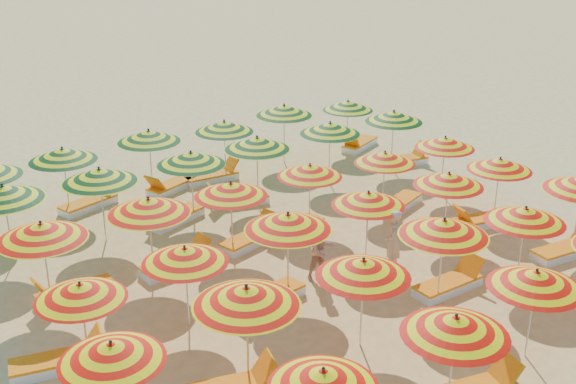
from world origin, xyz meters
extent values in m
plane|color=#F6BF6D|center=(0.00, 0.00, 0.00)|extent=(120.00, 120.00, 0.00)
cone|color=orange|center=(-3.82, -5.98, 1.61)|extent=(1.85, 1.85, 0.33)
sphere|color=black|center=(-3.82, -5.98, 1.80)|extent=(0.06, 0.06, 0.06)
cylinder|color=silver|center=(-1.23, -6.18, 0.92)|extent=(0.03, 0.03, 1.84)
cone|color=orange|center=(-1.23, -6.18, 1.71)|extent=(2.29, 2.29, 0.35)
sphere|color=black|center=(-1.23, -6.18, 1.91)|extent=(0.06, 0.06, 0.06)
cylinder|color=silver|center=(1.21, -5.89, 0.90)|extent=(0.03, 0.03, 1.81)
cone|color=orange|center=(1.21, -5.89, 1.69)|extent=(2.33, 2.33, 0.34)
sphere|color=black|center=(1.21, -5.89, 1.89)|extent=(0.06, 0.06, 0.06)
cone|color=orange|center=(-6.16, -3.53, 1.62)|extent=(1.77, 1.77, 0.33)
sphere|color=black|center=(-6.16, -3.53, 1.81)|extent=(0.06, 0.06, 0.06)
cylinder|color=silver|center=(-3.67, -3.56, 0.97)|extent=(0.04, 0.04, 1.95)
cone|color=orange|center=(-3.67, -3.56, 1.82)|extent=(2.29, 2.29, 0.37)
sphere|color=black|center=(-3.67, -3.56, 2.03)|extent=(0.06, 0.06, 0.06)
cylinder|color=silver|center=(-1.20, -3.78, 0.93)|extent=(0.04, 0.04, 1.85)
cone|color=orange|center=(-1.20, -3.78, 1.73)|extent=(1.95, 1.95, 0.35)
sphere|color=black|center=(-1.20, -3.78, 1.93)|extent=(0.06, 0.06, 0.06)
cylinder|color=silver|center=(1.27, -3.48, 0.97)|extent=(0.04, 0.04, 1.94)
cone|color=orange|center=(1.27, -3.48, 1.81)|extent=(2.20, 2.20, 0.37)
sphere|color=black|center=(1.27, -3.48, 2.03)|extent=(0.06, 0.06, 0.06)
cylinder|color=silver|center=(3.48, -3.85, 0.91)|extent=(0.03, 0.03, 1.81)
cone|color=orange|center=(3.48, -3.85, 1.69)|extent=(2.18, 2.18, 0.35)
sphere|color=black|center=(3.48, -3.85, 1.89)|extent=(0.06, 0.06, 0.06)
cylinder|color=silver|center=(-5.89, -1.35, 0.85)|extent=(0.03, 0.03, 1.71)
cone|color=orange|center=(-5.89, -1.35, 1.59)|extent=(2.06, 2.06, 0.33)
sphere|color=black|center=(-5.89, -1.35, 1.78)|extent=(0.06, 0.06, 0.06)
cylinder|color=silver|center=(-3.68, -1.21, 0.88)|extent=(0.03, 0.03, 1.76)
cone|color=orange|center=(-3.68, -1.21, 1.64)|extent=(2.33, 2.33, 0.34)
sphere|color=black|center=(-3.68, -1.21, 1.84)|extent=(0.06, 0.06, 0.06)
cylinder|color=silver|center=(-1.26, -1.33, 0.96)|extent=(0.04, 0.04, 1.93)
cone|color=orange|center=(-1.26, -1.33, 1.80)|extent=(2.07, 2.07, 0.37)
sphere|color=black|center=(-1.26, -1.33, 2.01)|extent=(0.06, 0.06, 0.06)
cylinder|color=silver|center=(1.25, -1.05, 0.89)|extent=(0.03, 0.03, 1.77)
cone|color=orange|center=(1.25, -1.05, 1.65)|extent=(1.84, 1.84, 0.34)
sphere|color=black|center=(1.25, -1.05, 1.85)|extent=(0.06, 0.06, 0.06)
cylinder|color=silver|center=(3.74, -1.27, 0.90)|extent=(0.03, 0.03, 1.79)
cone|color=orange|center=(3.74, -1.27, 1.67)|extent=(2.33, 2.33, 0.34)
sphere|color=black|center=(3.74, -1.27, 1.87)|extent=(0.06, 0.06, 0.06)
cylinder|color=silver|center=(5.81, -1.16, 0.88)|extent=(0.03, 0.03, 1.75)
cone|color=orange|center=(5.81, -1.16, 1.63)|extent=(2.02, 2.02, 0.33)
sphere|color=black|center=(5.81, -1.16, 1.83)|extent=(0.06, 0.06, 0.06)
cylinder|color=silver|center=(-5.80, 1.22, 0.96)|extent=(0.04, 0.04, 1.93)
cone|color=orange|center=(-5.80, 1.22, 1.80)|extent=(2.45, 2.45, 0.37)
sphere|color=black|center=(-5.80, 1.22, 2.01)|extent=(0.06, 0.06, 0.06)
cylinder|color=silver|center=(-3.38, 1.18, 0.96)|extent=(0.04, 0.04, 1.93)
cone|color=orange|center=(-3.38, 1.18, 1.80)|extent=(2.45, 2.45, 0.37)
sphere|color=black|center=(-3.38, 1.18, 2.01)|extent=(0.06, 0.06, 0.06)
cylinder|color=silver|center=(-1.19, 1.25, 0.91)|extent=(0.03, 0.03, 1.81)
cone|color=orange|center=(-1.19, 1.25, 1.69)|extent=(2.03, 2.03, 0.34)
sphere|color=black|center=(-1.19, 1.25, 1.89)|extent=(0.06, 0.06, 0.06)
cylinder|color=silver|center=(1.31, 1.38, 0.87)|extent=(0.03, 0.03, 1.74)
cone|color=orange|center=(1.31, 1.38, 1.62)|extent=(2.25, 2.25, 0.33)
sphere|color=black|center=(1.31, 1.38, 1.81)|extent=(0.06, 0.06, 0.06)
cylinder|color=silver|center=(3.67, 1.07, 0.86)|extent=(0.03, 0.03, 1.72)
cone|color=orange|center=(3.67, 1.07, 1.60)|extent=(2.06, 2.06, 0.33)
sphere|color=black|center=(3.67, 1.07, 1.79)|extent=(0.06, 0.06, 0.06)
cylinder|color=silver|center=(5.96, 1.00, 0.88)|extent=(0.03, 0.03, 1.76)
cone|color=orange|center=(5.96, 1.00, 1.64)|extent=(2.31, 2.31, 0.33)
sphere|color=black|center=(5.96, 1.00, 1.83)|extent=(0.06, 0.06, 0.06)
cylinder|color=silver|center=(-5.91, 3.82, 0.98)|extent=(0.04, 0.04, 1.95)
cone|color=#767E06|center=(-5.91, 3.82, 1.82)|extent=(2.35, 2.35, 0.37)
sphere|color=black|center=(-5.91, 3.82, 2.04)|extent=(0.07, 0.07, 0.07)
cylinder|color=silver|center=(-3.58, 3.69, 0.97)|extent=(0.04, 0.04, 1.94)
cone|color=#767E06|center=(-3.58, 3.69, 1.81)|extent=(2.19, 2.19, 0.37)
sphere|color=black|center=(-3.58, 3.69, 2.02)|extent=(0.06, 0.06, 0.06)
cylinder|color=silver|center=(-1.01, 3.69, 0.94)|extent=(0.04, 0.04, 1.88)
cone|color=#767E06|center=(-1.01, 3.69, 1.76)|extent=(2.49, 2.49, 0.36)
sphere|color=black|center=(-1.01, 3.69, 1.96)|extent=(0.06, 0.06, 0.06)
cylinder|color=silver|center=(1.10, 3.66, 0.97)|extent=(0.04, 0.04, 1.93)
cone|color=#767E06|center=(1.10, 3.66, 1.81)|extent=(2.03, 2.03, 0.37)
sphere|color=black|center=(1.10, 3.66, 2.02)|extent=(0.06, 0.06, 0.06)
cylinder|color=silver|center=(3.82, 3.77, 0.94)|extent=(0.04, 0.04, 1.88)
cone|color=#767E06|center=(3.82, 3.77, 1.76)|extent=(2.18, 2.18, 0.36)
sphere|color=black|center=(3.82, 3.77, 1.96)|extent=(0.06, 0.06, 0.06)
cylinder|color=silver|center=(6.26, 3.57, 0.95)|extent=(0.04, 0.04, 1.91)
cone|color=#767E06|center=(6.26, 3.57, 1.78)|extent=(2.25, 2.25, 0.36)
sphere|color=black|center=(6.26, 3.57, 1.99)|extent=(0.06, 0.06, 0.06)
cylinder|color=silver|center=(-3.76, 6.00, 0.94)|extent=(0.04, 0.04, 1.88)
cone|color=#767E06|center=(-3.76, 6.00, 1.75)|extent=(2.29, 2.29, 0.36)
sphere|color=black|center=(-3.76, 6.00, 1.96)|extent=(0.06, 0.06, 0.06)
cylinder|color=silver|center=(-1.14, 6.13, 0.95)|extent=(0.04, 0.04, 1.90)
cone|color=#767E06|center=(-1.14, 6.13, 1.78)|extent=(2.40, 2.40, 0.36)
sphere|color=black|center=(-1.14, 6.13, 1.99)|extent=(0.06, 0.06, 0.06)
cylinder|color=silver|center=(1.31, 5.92, 0.92)|extent=(0.03, 0.03, 1.83)
cone|color=#767E06|center=(1.31, 5.92, 1.71)|extent=(1.90, 1.90, 0.35)
sphere|color=black|center=(1.31, 5.92, 1.91)|extent=(0.06, 0.06, 0.06)
cylinder|color=silver|center=(3.73, 6.15, 0.96)|extent=(0.04, 0.04, 1.93)
cone|color=#767E06|center=(3.73, 6.15, 1.80)|extent=(2.34, 2.34, 0.37)
sphere|color=black|center=(3.73, 6.15, 2.01)|extent=(0.06, 0.06, 0.06)
cylinder|color=silver|center=(6.24, 5.89, 0.88)|extent=(0.03, 0.03, 1.75)
cone|color=#767E06|center=(6.24, 5.89, 1.64)|extent=(2.20, 2.20, 0.33)
sphere|color=black|center=(6.24, 5.89, 1.83)|extent=(0.06, 0.06, 0.06)
cube|color=orange|center=(0.00, -6.37, 0.45)|extent=(0.48, 0.65, 0.48)
cube|color=orange|center=(-3.55, -3.90, 0.45)|extent=(0.51, 0.66, 0.48)
cube|color=white|center=(1.82, -3.24, 0.10)|extent=(1.70, 0.58, 0.20)
cube|color=orange|center=(1.82, -3.24, 0.23)|extent=(1.70, 0.58, 0.06)
cube|color=orange|center=(2.52, -3.24, 0.45)|extent=(0.37, 0.58, 0.48)
cube|color=white|center=(5.47, -3.65, 0.10)|extent=(1.76, 0.77, 0.20)
cube|color=orange|center=(5.47, -3.65, 0.23)|extent=(1.76, 0.77, 0.06)
cube|color=white|center=(-6.44, -1.16, 0.10)|extent=(1.79, 0.94, 0.20)
cube|color=orange|center=(-6.44, -1.16, 0.23)|extent=(1.79, 0.94, 0.06)
cube|color=orange|center=(-5.76, -1.31, 0.45)|extent=(0.48, 0.65, 0.48)
cube|color=white|center=(-1.81, -1.38, 0.10)|extent=(1.77, 0.82, 0.20)
cube|color=orange|center=(-1.81, -1.38, 0.23)|extent=(1.77, 0.82, 0.06)
cube|color=orange|center=(-2.50, -1.48, 0.45)|extent=(0.44, 0.63, 0.48)
cube|color=white|center=(5.26, -1.27, 0.10)|extent=(1.78, 0.93, 0.20)
cube|color=orange|center=(5.26, -1.27, 0.23)|extent=(1.78, 0.93, 0.06)
cube|color=orange|center=(4.58, -1.12, 0.45)|extent=(0.48, 0.64, 0.48)
cube|color=white|center=(-5.25, 1.19, 0.10)|extent=(1.71, 0.61, 0.20)
cube|color=orange|center=(-5.25, 1.19, 0.23)|extent=(1.71, 0.61, 0.06)
cube|color=orange|center=(-5.95, 1.18, 0.45)|extent=(0.37, 0.59, 0.48)
cube|color=white|center=(-2.83, 1.15, 0.10)|extent=(1.74, 0.69, 0.20)
cube|color=orange|center=(-2.83, 1.15, 0.23)|extent=(1.74, 0.69, 0.06)
cube|color=orange|center=(-2.13, 1.19, 0.45)|extent=(0.40, 0.60, 0.48)
cube|color=white|center=(-0.64, 1.33, 0.10)|extent=(1.79, 0.98, 0.20)
cube|color=orange|center=(-0.64, 1.33, 0.23)|extent=(1.79, 0.98, 0.06)
cube|color=orange|center=(0.04, 1.50, 0.45)|extent=(0.49, 0.65, 0.48)
cube|color=white|center=(0.76, 1.28, 0.10)|extent=(1.77, 0.85, 0.20)
cube|color=orange|center=(0.76, 1.28, 0.23)|extent=(1.77, 0.85, 0.06)
cube|color=orange|center=(0.07, 1.16, 0.45)|extent=(0.45, 0.63, 0.48)
cube|color=white|center=(4.22, 0.93, 0.10)|extent=(1.80, 1.10, 0.20)
cube|color=orange|center=(4.22, 0.93, 0.23)|extent=(1.80, 1.10, 0.06)
cube|color=orange|center=(3.55, 0.70, 0.45)|extent=(0.53, 0.67, 0.48)
cube|color=white|center=(-1.56, 3.70, 0.10)|extent=(1.80, 1.11, 0.20)
cube|color=orange|center=(-1.56, 3.70, 0.23)|extent=(1.80, 1.11, 0.06)
cube|color=orange|center=(-2.22, 3.46, 0.45)|extent=(0.54, 0.67, 0.48)
cube|color=white|center=(0.55, 3.84, 0.10)|extent=(1.79, 1.00, 0.20)
cube|color=orange|center=(0.55, 3.84, 0.23)|extent=(1.79, 1.00, 0.06)
cube|color=orange|center=(-0.13, 4.02, 0.45)|extent=(0.50, 0.65, 0.48)
cube|color=white|center=(6.81, 3.62, 0.10)|extent=(1.78, 0.92, 0.20)
cube|color=orange|center=(6.81, 3.62, 0.23)|extent=(1.78, 0.92, 0.06)
cube|color=orange|center=(7.49, 3.47, 0.45)|extent=(0.48, 0.64, 0.48)
cube|color=white|center=(-3.21, 5.99, 0.10)|extent=(1.79, 1.04, 0.20)
cube|color=orange|center=(-3.21, 5.99, 0.23)|extent=(1.79, 1.04, 0.06)
cube|color=orange|center=(-2.54, 6.19, 0.45)|extent=(0.52, 0.66, 0.48)
cube|color=white|center=(-0.59, 5.92, 0.10)|extent=(1.80, 1.14, 0.20)
cube|color=orange|center=(-0.59, 5.92, 0.23)|extent=(1.80, 1.14, 0.06)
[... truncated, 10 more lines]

